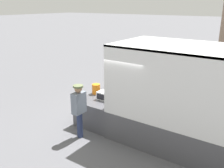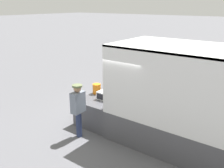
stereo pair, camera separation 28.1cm
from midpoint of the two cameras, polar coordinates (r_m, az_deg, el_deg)
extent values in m
plane|color=slate|center=(8.78, 3.76, -9.14)|extent=(160.00, 160.00, 0.00)
cube|color=#4C4C51|center=(7.66, 20.25, -10.86)|extent=(5.09, 2.32, 0.89)
cube|color=white|center=(8.16, 23.73, 1.56)|extent=(5.09, 0.06, 2.02)
cube|color=white|center=(6.07, 18.50, -3.14)|extent=(5.09, 0.06, 2.02)
cube|color=white|center=(6.88, 22.43, 7.35)|extent=(5.09, 2.32, 0.06)
cylinder|color=yellow|center=(7.00, 20.47, -7.65)|extent=(0.34, 0.34, 0.42)
cube|color=#B2A893|center=(7.61, 19.83, -6.14)|extent=(0.44, 0.32, 0.26)
cube|color=#4C4C51|center=(8.94, 0.13, -5.41)|extent=(1.37, 2.20, 0.89)
cube|color=white|center=(8.43, -0.69, -2.64)|extent=(0.47, 0.36, 0.28)
cube|color=black|center=(8.32, -1.73, -2.93)|extent=(0.30, 0.01, 0.19)
cube|color=black|center=(9.16, 2.16, -0.66)|extent=(0.52, 0.40, 0.36)
cylinder|color=slate|center=(9.04, 3.23, -0.80)|extent=(0.19, 0.22, 0.22)
cylinder|color=black|center=(9.13, -0.24, -0.24)|extent=(0.04, 0.04, 0.50)
cylinder|color=black|center=(8.79, 2.94, -0.99)|extent=(0.04, 0.04, 0.50)
cylinder|color=black|center=(9.48, 1.44, 0.45)|extent=(0.04, 0.04, 0.50)
cylinder|color=black|center=(9.16, 4.55, -0.24)|extent=(0.04, 0.04, 0.50)
cylinder|color=black|center=(8.88, 1.33, 0.82)|extent=(0.61, 0.04, 0.04)
cylinder|color=black|center=(9.25, 3.00, 1.49)|extent=(0.61, 0.04, 0.04)
cylinder|color=orange|center=(8.97, -2.62, -1.09)|extent=(0.29, 0.29, 0.35)
cylinder|color=navy|center=(7.89, -6.56, -9.17)|extent=(0.18, 0.18, 0.82)
cube|color=slate|center=(7.58, -6.75, -4.20)|extent=(0.24, 0.44, 0.65)
sphere|color=tan|center=(7.43, -6.88, -1.05)|extent=(0.23, 0.23, 0.23)
cylinder|color=#606B47|center=(7.40, -6.90, -0.43)|extent=(0.31, 0.31, 0.06)
camera|label=1|loc=(0.14, -89.03, 0.31)|focal=40.00mm
camera|label=2|loc=(0.14, 90.97, -0.31)|focal=40.00mm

